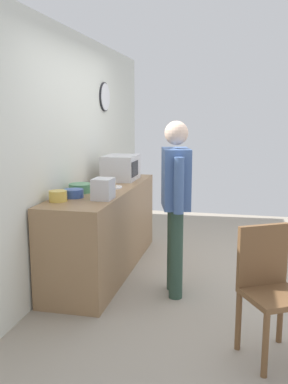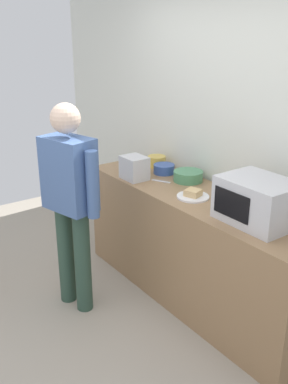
{
  "view_description": "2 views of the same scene",
  "coord_description": "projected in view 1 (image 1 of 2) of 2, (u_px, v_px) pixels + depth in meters",
  "views": [
    {
      "loc": [
        -4.4,
        -0.21,
        1.72
      ],
      "look_at": [
        -0.2,
        0.73,
        0.93
      ],
      "focal_mm": 39.87,
      "sensor_mm": 36.0,
      "label": 1
    },
    {
      "loc": [
        2.33,
        -0.99,
        2.16
      ],
      "look_at": [
        -0.16,
        0.8,
        1.0
      ],
      "focal_mm": 41.03,
      "sensor_mm": 36.0,
      "label": 2
    }
  ],
  "objects": [
    {
      "name": "sandwich_plate",
      "position": [
        111.0,
        186.0,
        4.65
      ],
      "size": [
        0.25,
        0.25,
        0.07
      ],
      "color": "white",
      "rests_on": "kitchen_counter"
    },
    {
      "name": "salad_bowl",
      "position": [
        74.0,
        193.0,
        4.11
      ],
      "size": [
        0.19,
        0.19,
        0.08
      ],
      "primitive_type": "cylinder",
      "color": "#33519E",
      "rests_on": "kitchen_counter"
    },
    {
      "name": "wooden_chair",
      "position": [
        269.0,
        285.0,
        3.03
      ],
      "size": [
        0.55,
        0.55,
        0.94
      ],
      "color": "brown",
      "rests_on": "ground_plane"
    },
    {
      "name": "person_standing",
      "position": [
        176.0,
        195.0,
        3.99
      ],
      "size": [
        0.57,
        0.33,
        1.66
      ],
      "color": "#2D483A",
      "rests_on": "ground_plane"
    },
    {
      "name": "microwave",
      "position": [
        121.0,
        168.0,
        5.2
      ],
      "size": [
        0.5,
        0.39,
        0.3
      ],
      "color": "silver",
      "rests_on": "kitchen_counter"
    },
    {
      "name": "fork_utensil",
      "position": [
        96.0,
        184.0,
        4.91
      ],
      "size": [
        0.17,
        0.07,
        0.01
      ],
      "primitive_type": "cube",
      "rotation": [
        0.0,
        0.0,
        0.3
      ],
      "color": "silver",
      "rests_on": "kitchen_counter"
    },
    {
      "name": "ground_plane",
      "position": [
        215.0,
        277.0,
        4.58
      ],
      "size": [
        6.0,
        6.0,
        0.0
      ],
      "primitive_type": "plane",
      "color": "#9E9384"
    },
    {
      "name": "kitchen_counter",
      "position": [
        105.0,
        229.0,
        4.73
      ],
      "size": [
        2.27,
        0.62,
        0.93
      ],
      "primitive_type": "cube",
      "color": "#93704C",
      "rests_on": "ground_plane"
    },
    {
      "name": "mixing_bowl",
      "position": [
        58.0,
        196.0,
        3.93
      ],
      "size": [
        0.17,
        0.17,
        0.1
      ],
      "primitive_type": "cylinder",
      "color": "gold",
      "rests_on": "kitchen_counter"
    },
    {
      "name": "back_wall",
      "position": [
        72.0,
        153.0,
        4.7
      ],
      "size": [
        5.4,
        0.13,
        2.6
      ],
      "color": "silver",
      "rests_on": "ground_plane"
    },
    {
      "name": "cereal_bowl",
      "position": [
        81.0,
        188.0,
        4.39
      ],
      "size": [
        0.25,
        0.25,
        0.09
      ],
      "primitive_type": "cylinder",
      "color": "#4C8E60",
      "rests_on": "kitchen_counter"
    },
    {
      "name": "toaster",
      "position": [
        103.0,
        189.0,
        4.01
      ],
      "size": [
        0.22,
        0.18,
        0.2
      ],
      "primitive_type": "cube",
      "color": "silver",
      "rests_on": "kitchen_counter"
    },
    {
      "name": "spoon_utensil",
      "position": [
        95.0,
        195.0,
        4.24
      ],
      "size": [
        0.16,
        0.09,
        0.01
      ],
      "primitive_type": "cube",
      "rotation": [
        0.0,
        0.0,
        0.46
      ],
      "color": "silver",
      "rests_on": "kitchen_counter"
    }
  ]
}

